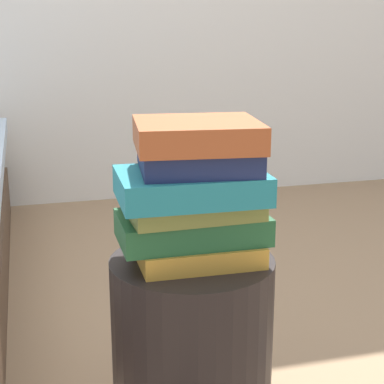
# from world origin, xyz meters

# --- Properties ---
(side_table) EXTENTS (0.34, 0.34, 0.43)m
(side_table) POSITION_xyz_m (0.00, 0.00, 0.21)
(side_table) COLOR black
(side_table) RESTS_ON ground_plane
(book_ochre) EXTENTS (0.25, 0.19, 0.04)m
(book_ochre) POSITION_xyz_m (0.01, -0.00, 0.45)
(book_ochre) COLOR #B7842D
(book_ochre) RESTS_ON side_table
(book_forest) EXTENTS (0.30, 0.17, 0.06)m
(book_forest) POSITION_xyz_m (0.00, 0.00, 0.50)
(book_forest) COLOR #1E512D
(book_forest) RESTS_ON book_ochre
(book_olive) EXTENTS (0.26, 0.20, 0.03)m
(book_olive) POSITION_xyz_m (-0.00, 0.01, 0.54)
(book_olive) COLOR olive
(book_olive) RESTS_ON book_forest
(book_teal) EXTENTS (0.29, 0.20, 0.06)m
(book_teal) POSITION_xyz_m (-0.01, -0.01, 0.59)
(book_teal) COLOR #1E727F
(book_teal) RESTS_ON book_olive
(book_navy) EXTENTS (0.25, 0.22, 0.05)m
(book_navy) POSITION_xyz_m (0.01, -0.00, 0.64)
(book_navy) COLOR #19234C
(book_navy) RESTS_ON book_teal
(book_rust) EXTENTS (0.26, 0.23, 0.05)m
(book_rust) POSITION_xyz_m (0.01, -0.01, 0.69)
(book_rust) COLOR #994723
(book_rust) RESTS_ON book_navy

